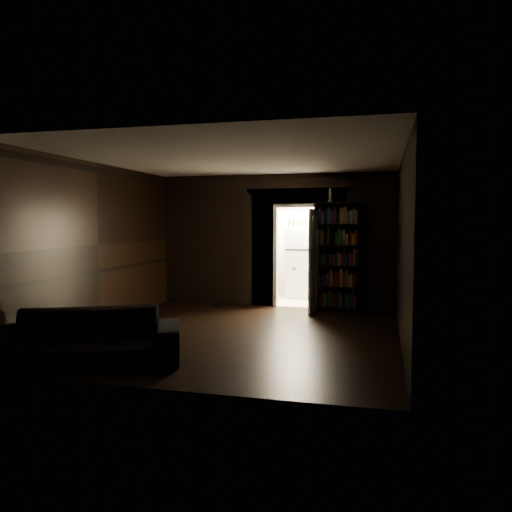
{
  "coord_description": "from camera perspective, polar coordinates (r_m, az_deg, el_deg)",
  "views": [
    {
      "loc": [
        2.2,
        -7.6,
        1.81
      ],
      "look_at": [
        0.06,
        0.9,
        1.2
      ],
      "focal_mm": 35.0,
      "sensor_mm": 36.0,
      "label": 1
    }
  ],
  "objects": [
    {
      "name": "bookshelf",
      "position": [
        10.25,
        9.21,
        -0.03
      ],
      "size": [
        0.94,
        0.45,
        2.2
      ],
      "primitive_type": "cube",
      "rotation": [
        0.0,
        0.0,
        -0.15
      ],
      "color": "black",
      "rests_on": "ground"
    },
    {
      "name": "door",
      "position": [
        10.02,
        6.75,
        -0.53
      ],
      "size": [
        0.15,
        0.85,
        2.05
      ],
      "primitive_type": "cube",
      "rotation": [
        0.0,
        0.0,
        1.45
      ],
      "color": "silver",
      "rests_on": "ground"
    },
    {
      "name": "sofa",
      "position": [
        6.71,
        -18.87,
        -7.95
      ],
      "size": [
        2.53,
        1.86,
        0.89
      ],
      "primitive_type": "imported",
      "rotation": [
        0.0,
        0.0,
        0.42
      ],
      "color": "black",
      "rests_on": "ground"
    },
    {
      "name": "refrigerator",
      "position": [
        11.88,
        5.41,
        -0.78
      ],
      "size": [
        0.86,
        0.81,
        1.65
      ],
      "primitive_type": "cube",
      "rotation": [
        0.0,
        0.0,
        0.2
      ],
      "color": "white",
      "rests_on": "ground"
    },
    {
      "name": "kitchen_alcove",
      "position": [
        11.61,
        5.7,
        1.01
      ],
      "size": [
        2.2,
        1.8,
        2.6
      ],
      "color": "beige",
      "rests_on": "ground"
    },
    {
      "name": "room_walls",
      "position": [
        8.95,
        -0.16,
        3.18
      ],
      "size": [
        5.02,
        5.61,
        2.84
      ],
      "color": "black",
      "rests_on": "ground"
    },
    {
      "name": "bottles",
      "position": [
        11.86,
        5.03,
        3.8
      ],
      "size": [
        0.59,
        0.28,
        0.25
      ],
      "primitive_type": "cube",
      "rotation": [
        0.0,
        0.0,
        -0.35
      ],
      "color": "black",
      "rests_on": "refrigerator"
    },
    {
      "name": "figurine",
      "position": [
        10.21,
        8.49,
        6.91
      ],
      "size": [
        0.11,
        0.11,
        0.27
      ],
      "primitive_type": "cube",
      "rotation": [
        0.0,
        0.0,
        -0.28
      ],
      "color": "white",
      "rests_on": "bookshelf"
    },
    {
      "name": "ground",
      "position": [
        8.11,
        -1.99,
        -8.9
      ],
      "size": [
        5.5,
        5.5,
        0.0
      ],
      "primitive_type": "plane",
      "color": "black",
      "rests_on": "ground"
    }
  ]
}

